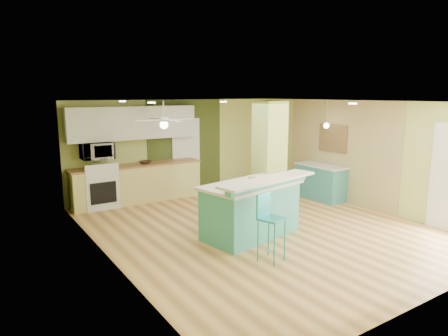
% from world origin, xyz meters
% --- Properties ---
extents(floor, '(6.00, 7.00, 0.01)m').
position_xyz_m(floor, '(0.00, 0.00, -0.01)').
color(floor, olive).
rests_on(floor, ground).
extents(ceiling, '(6.00, 7.00, 0.01)m').
position_xyz_m(ceiling, '(0.00, 0.00, 2.50)').
color(ceiling, white).
rests_on(ceiling, wall_back).
extents(wall_back, '(6.00, 0.01, 2.50)m').
position_xyz_m(wall_back, '(0.00, 3.50, 1.25)').
color(wall_back, '#BDC569').
rests_on(wall_back, floor).
extents(wall_front, '(6.00, 0.01, 2.50)m').
position_xyz_m(wall_front, '(0.00, -3.50, 1.25)').
color(wall_front, '#BDC569').
rests_on(wall_front, floor).
extents(wall_left, '(0.01, 7.00, 2.50)m').
position_xyz_m(wall_left, '(-3.00, 0.00, 1.25)').
color(wall_left, '#BDC569').
rests_on(wall_left, floor).
extents(wall_right, '(0.01, 7.00, 2.50)m').
position_xyz_m(wall_right, '(3.00, 0.00, 1.25)').
color(wall_right, '#BDC569').
rests_on(wall_right, floor).
extents(wood_panel, '(0.02, 3.40, 2.50)m').
position_xyz_m(wood_panel, '(2.99, 0.60, 1.25)').
color(wood_panel, '#9A8658').
rests_on(wood_panel, floor).
extents(olive_accent, '(2.20, 0.02, 2.50)m').
position_xyz_m(olive_accent, '(0.20, 3.49, 1.25)').
color(olive_accent, '#3B471C').
rests_on(olive_accent, floor).
extents(interior_door, '(0.82, 0.05, 2.00)m').
position_xyz_m(interior_door, '(0.20, 3.46, 1.00)').
color(interior_door, white).
rests_on(interior_door, floor).
extents(column, '(0.55, 0.55, 2.50)m').
position_xyz_m(column, '(0.65, 0.50, 1.25)').
color(column, '#A3BC57').
rests_on(column, floor).
extents(kitchen_run, '(3.25, 0.63, 0.94)m').
position_xyz_m(kitchen_run, '(-1.30, 3.20, 0.47)').
color(kitchen_run, '#D1C46D').
rests_on(kitchen_run, floor).
extents(stove, '(0.76, 0.66, 1.08)m').
position_xyz_m(stove, '(-2.25, 3.19, 0.46)').
color(stove, white).
rests_on(stove, floor).
extents(upper_cabinets, '(3.20, 0.34, 0.80)m').
position_xyz_m(upper_cabinets, '(-1.30, 3.32, 1.95)').
color(upper_cabinets, silver).
rests_on(upper_cabinets, wall_back).
extents(microwave, '(0.70, 0.48, 0.39)m').
position_xyz_m(microwave, '(-2.25, 3.20, 1.35)').
color(microwave, white).
rests_on(microwave, wall_back).
extents(ceiling_fan, '(1.41, 1.41, 0.61)m').
position_xyz_m(ceiling_fan, '(-1.10, 2.00, 2.08)').
color(ceiling_fan, silver).
rests_on(ceiling_fan, ceiling).
extents(pendant_lamp, '(0.14, 0.14, 0.69)m').
position_xyz_m(pendant_lamp, '(2.65, 0.75, 1.88)').
color(pendant_lamp, silver).
rests_on(pendant_lamp, ceiling).
extents(wall_decor, '(0.03, 0.90, 0.70)m').
position_xyz_m(wall_decor, '(2.96, 0.80, 1.55)').
color(wall_decor, brown).
rests_on(wall_decor, wood_panel).
extents(peninsula, '(2.24, 1.53, 1.17)m').
position_xyz_m(peninsula, '(-0.42, -0.30, 0.54)').
color(peninsula, teal).
rests_on(peninsula, floor).
extents(bar_stool, '(0.46, 0.46, 1.11)m').
position_xyz_m(bar_stool, '(-0.88, -1.34, 0.74)').
color(bar_stool, teal).
rests_on(bar_stool, floor).
extents(side_counter, '(0.58, 1.36, 0.88)m').
position_xyz_m(side_counter, '(2.70, 0.92, 0.44)').
color(side_counter, teal).
rests_on(side_counter, floor).
extents(fruit_bowl, '(0.37, 0.37, 0.07)m').
position_xyz_m(fruit_bowl, '(-1.09, 3.18, 0.98)').
color(fruit_bowl, '#3B2518').
rests_on(fruit_bowl, kitchen_run).
extents(canister, '(0.15, 0.15, 0.15)m').
position_xyz_m(canister, '(-0.43, -0.31, 1.09)').
color(canister, gold).
rests_on(canister, peninsula).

